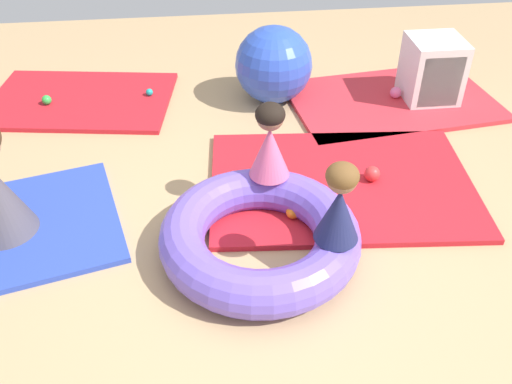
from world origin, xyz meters
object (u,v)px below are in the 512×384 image
object	(u,v)px
play_ball_teal	(149,92)
child_in_pink	(270,141)
child_in_navy	(339,203)
exercise_ball_large	(274,65)
play_ball_red	(372,174)
play_ball_yellow	(449,88)
play_ball_green	(47,100)
storage_cube	(433,72)
inflatable_cushion	(260,236)
play_ball_orange	(293,212)
play_ball_pink	(396,93)

from	to	relation	value
play_ball_teal	child_in_pink	bearing A→B (deg)	-62.37
child_in_navy	exercise_ball_large	size ratio (longest dim) A/B	0.75
child_in_navy	play_ball_red	distance (m)	1.01
exercise_ball_large	play_ball_yellow	bearing A→B (deg)	-5.12
play_ball_green	exercise_ball_large	world-z (taller)	exercise_ball_large
child_in_pink	storage_cube	distance (m)	2.03
play_ball_red	play_ball_yellow	xyz separation A→B (m)	(1.02, 1.18, -0.01)
inflatable_cushion	play_ball_orange	xyz separation A→B (m)	(0.24, 0.26, -0.05)
child_in_navy	play_ball_green	world-z (taller)	child_in_navy
child_in_navy	play_ball_yellow	distance (m)	2.51
child_in_pink	play_ball_pink	world-z (taller)	child_in_pink
inflatable_cushion	exercise_ball_large	bearing A→B (deg)	79.72
child_in_pink	inflatable_cushion	bearing A→B (deg)	17.60
play_ball_yellow	child_in_pink	bearing A→B (deg)	-142.83
play_ball_orange	storage_cube	distance (m)	2.05
play_ball_green	play_ball_orange	world-z (taller)	play_ball_orange
play_ball_green	child_in_navy	bearing A→B (deg)	-47.65
inflatable_cushion	play_ball_green	world-z (taller)	inflatable_cushion
play_ball_teal	play_ball_red	size ratio (longest dim) A/B	0.57
play_ball_green	play_ball_orange	size ratio (longest dim) A/B	0.88
storage_cube	child_in_pink	bearing A→B (deg)	-140.75
play_ball_pink	child_in_navy	bearing A→B (deg)	-116.99
play_ball_pink	play_ball_orange	bearing A→B (deg)	-127.66
storage_cube	play_ball_pink	bearing A→B (deg)	172.81
play_ball_pink	exercise_ball_large	world-z (taller)	exercise_ball_large
inflatable_cushion	play_ball_pink	xyz separation A→B (m)	(1.39, 1.75, -0.05)
inflatable_cushion	play_ball_yellow	distance (m)	2.59
child_in_navy	play_ball_orange	distance (m)	0.65
play_ball_green	play_ball_yellow	distance (m)	3.47
exercise_ball_large	storage_cube	distance (m)	1.35
child_in_navy	play_ball_green	xyz separation A→B (m)	(-1.99, 2.18, -0.43)
play_ball_orange	storage_cube	world-z (taller)	storage_cube
play_ball_teal	play_ball_orange	world-z (taller)	play_ball_orange
child_in_navy	storage_cube	world-z (taller)	child_in_navy
play_ball_pink	exercise_ball_large	xyz separation A→B (m)	(-1.05, 0.17, 0.24)
play_ball_pink	play_ball_red	bearing A→B (deg)	-114.90
child_in_pink	storage_cube	bearing A→B (deg)	161.26
child_in_navy	storage_cube	distance (m)	2.31
play_ball_red	play_ball_orange	world-z (taller)	play_ball_red
play_ball_yellow	exercise_ball_large	world-z (taller)	exercise_ball_large
play_ball_green	inflatable_cushion	bearing A→B (deg)	-51.24
child_in_navy	play_ball_green	distance (m)	2.98
inflatable_cushion	storage_cube	distance (m)	2.40
play_ball_yellow	play_ball_orange	bearing A→B (deg)	-137.17
play_ball_orange	exercise_ball_large	world-z (taller)	exercise_ball_large
play_ball_green	play_ball_yellow	xyz separation A→B (m)	(3.47, -0.20, 0.01)
inflatable_cushion	exercise_ball_large	distance (m)	1.96
inflatable_cushion	play_ball_red	distance (m)	1.04
exercise_ball_large	play_ball_teal	bearing A→B (deg)	173.74
play_ball_pink	play_ball_yellow	xyz separation A→B (m)	(0.49, 0.03, 0.00)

